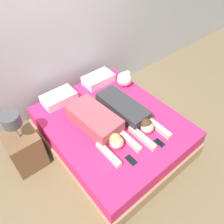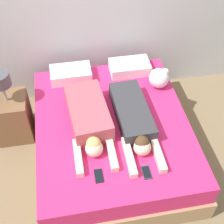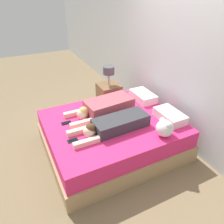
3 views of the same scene
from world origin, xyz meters
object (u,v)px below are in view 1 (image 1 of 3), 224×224
(plush_toy, at_px, (124,79))
(nightstand, at_px, (25,148))
(bed, at_px, (112,132))
(cell_phone_left, at_px, (131,160))
(person_right, at_px, (128,111))
(cell_phone_right, at_px, (159,143))
(pillow_head_right, at_px, (98,79))
(pillow_head_left, at_px, (59,98))
(person_left, at_px, (98,123))

(plush_toy, xyz_separation_m, nightstand, (-1.74, 0.02, -0.32))
(bed, distance_m, cell_phone_left, 0.73)
(person_right, distance_m, plush_toy, 0.68)
(cell_phone_left, bearing_deg, cell_phone_right, -5.53)
(pillow_head_right, relative_size, person_right, 0.42)
(person_right, bearing_deg, bed, 160.69)
(pillow_head_left, height_order, person_right, person_right)
(pillow_head_left, bearing_deg, pillow_head_right, 0.00)
(person_left, bearing_deg, pillow_head_left, 98.69)
(plush_toy, bearing_deg, person_right, -128.05)
(bed, relative_size, cell_phone_left, 13.62)
(plush_toy, bearing_deg, pillow_head_left, 162.19)
(pillow_head_right, distance_m, cell_phone_right, 1.47)
(person_right, distance_m, nightstand, 1.46)
(person_right, xyz_separation_m, nightstand, (-1.32, 0.55, -0.28))
(bed, distance_m, person_left, 0.45)
(pillow_head_right, distance_m, cell_phone_left, 1.54)
(cell_phone_left, distance_m, nightstand, 1.42)
(nightstand, bearing_deg, bed, -23.53)
(person_right, bearing_deg, cell_phone_right, -91.24)
(person_right, relative_size, plush_toy, 4.68)
(cell_phone_right, xyz_separation_m, nightstand, (-1.30, 1.15, -0.20))
(person_left, bearing_deg, cell_phone_right, -56.54)
(plush_toy, bearing_deg, person_left, -151.83)
(pillow_head_left, xyz_separation_m, nightstand, (-0.74, -0.30, -0.26))
(pillow_head_right, height_order, cell_phone_left, pillow_head_right)
(person_right, bearing_deg, pillow_head_left, 123.83)
(person_right, relative_size, nightstand, 1.21)
(pillow_head_right, relative_size, plush_toy, 1.97)
(pillow_head_left, relative_size, person_left, 0.45)
(bed, xyz_separation_m, pillow_head_left, (-0.36, 0.78, 0.33))
(pillow_head_left, distance_m, nightstand, 0.84)
(cell_phone_right, bearing_deg, plush_toy, 69.11)
(bed, relative_size, cell_phone_right, 13.62)
(pillow_head_left, bearing_deg, person_left, -81.31)
(pillow_head_right, relative_size, cell_phone_right, 3.33)
(pillow_head_right, height_order, plush_toy, plush_toy)
(pillow_head_left, bearing_deg, cell_phone_left, -84.98)
(pillow_head_right, bearing_deg, pillow_head_left, 180.00)
(pillow_head_right, bearing_deg, cell_phone_left, -112.89)
(bed, height_order, person_right, person_right)
(person_left, distance_m, cell_phone_left, 0.63)
(bed, height_order, nightstand, nightstand)
(bed, distance_m, plush_toy, 0.88)
(plush_toy, relative_size, nightstand, 0.26)
(person_left, bearing_deg, pillow_head_right, 52.69)
(pillow_head_left, height_order, pillow_head_right, same)
(person_left, height_order, person_right, person_left)
(bed, height_order, cell_phone_left, cell_phone_left)
(person_right, bearing_deg, nightstand, 157.14)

